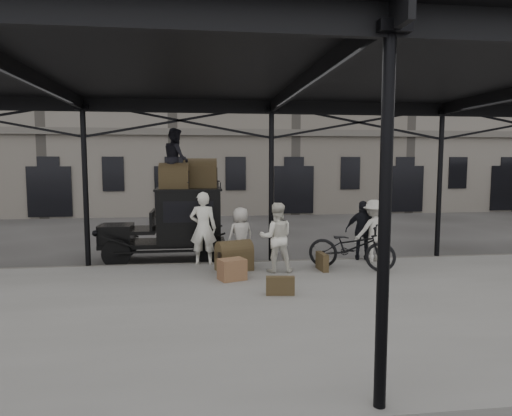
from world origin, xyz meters
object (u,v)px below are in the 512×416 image
Objects in this scene: bicycle at (351,247)px; steamer_trunk_platform at (234,258)px; porter_official at (363,230)px; steamer_trunk_roof_near at (174,178)px; porter_left at (203,228)px; taxi at (178,221)px.

bicycle is 2.52× the size of steamer_trunk_platform.
steamer_trunk_roof_near is at bearing 8.65° from porter_official.
steamer_trunk_roof_near reaches higher than bicycle.
porter_left is 4.54m from porter_official.
bicycle is at bearing -20.56° from steamer_trunk_roof_near.
bicycle is (3.82, -1.09, -0.41)m from porter_left.
steamer_trunk_roof_near is (-4.61, 2.02, 1.75)m from bicycle.
steamer_trunk_roof_near is (-5.33, 0.93, 1.49)m from porter_official.
porter_left is 3.99m from bicycle.
porter_official is 2.03× the size of steamer_trunk_roof_near.
porter_left reaches higher than steamer_trunk_platform.
porter_official is 1.90× the size of steamer_trunk_platform.
steamer_trunk_roof_near reaches higher than taxi.
porter_official reaches higher than bicycle.
porter_official is (4.53, 0.00, -0.15)m from porter_left.
steamer_trunk_platform is at bearing -44.83° from steamer_trunk_roof_near.
bicycle is (-0.72, -1.09, -0.26)m from porter_official.
taxi is at bearing 5.90° from porter_official.
bicycle reaches higher than steamer_trunk_platform.
taxi is at bearing 108.39° from steamer_trunk_platform.
taxi is 1.83× the size of porter_left.
porter_left is at bearing 18.54° from porter_official.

